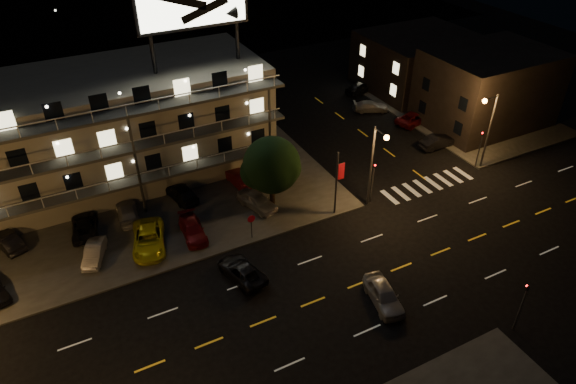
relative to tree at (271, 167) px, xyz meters
name	(u,v)px	position (x,y,z in m)	size (l,w,h in m)	color
ground	(336,293)	(-0.64, -12.25, -4.12)	(140.00, 140.00, 0.00)	black
curb_nw	(93,203)	(-14.64, 7.75, -4.04)	(44.00, 24.00, 0.15)	#323230
curb_ne	(456,108)	(29.36, 7.75, -4.04)	(16.00, 24.00, 0.15)	#323230
motel	(117,125)	(-10.58, 11.64, 1.22)	(28.00, 13.80, 18.10)	gray
side_bldg_front	(487,88)	(29.35, 3.75, 0.13)	(14.06, 10.00, 8.50)	black
side_bldg_back	(419,61)	(29.35, 15.75, -0.62)	(14.06, 12.00, 7.00)	black
streetlight_nc	(375,160)	(7.86, -4.31, 0.84)	(0.44, 1.92, 8.00)	#2D2D30
streetlight_ne	(488,124)	(21.50, -3.95, 0.84)	(1.92, 0.44, 8.00)	#2D2D30
signal_nw	(373,178)	(8.36, -3.75, -1.55)	(0.20, 0.27, 4.60)	#2D2D30
signal_sw	(523,303)	(8.36, -20.74, -1.55)	(0.20, 0.27, 4.60)	#2D2D30
signal_ne	(480,145)	(21.36, -3.75, -1.55)	(0.27, 0.20, 4.60)	#2D2D30
banner_north	(337,182)	(4.45, -3.85, -0.69)	(0.83, 0.16, 6.40)	#2D2D30
stop_sign	(251,223)	(-3.64, -3.67, -2.41)	(0.91, 0.11, 2.61)	#2D2D30
tree	(271,167)	(0.00, 0.00, 0.00)	(5.31, 5.11, 6.68)	black
lot_car_1	(94,253)	(-15.82, -0.31, -3.36)	(1.29, 3.69, 1.22)	gray
lot_car_2	(149,239)	(-11.57, -0.82, -3.22)	(2.48, 5.38, 1.50)	#D2CB13
lot_car_3	(193,230)	(-7.93, -1.12, -3.34)	(1.77, 4.35, 1.26)	#630E12
lot_car_4	(257,201)	(-1.45, 0.07, -3.25)	(1.70, 4.22, 1.44)	gray
lot_car_5	(7,240)	(-21.85, 4.44, -3.30)	(1.42, 4.07, 1.34)	black
lot_car_6	(85,226)	(-15.91, 3.53, -3.34)	(2.08, 4.51, 1.25)	black
lot_car_7	(127,212)	(-12.23, 3.83, -3.35)	(1.74, 4.28, 1.24)	gray
lot_car_8	(181,192)	(-7.15, 4.57, -3.21)	(1.78, 4.43, 1.51)	black
lot_car_9	(240,178)	(-1.37, 4.24, -3.25)	(1.51, 4.34, 1.43)	#630E12
side_car_0	(438,142)	(20.66, 1.30, -3.42)	(1.49, 4.26, 1.40)	black
side_car_1	(414,118)	(22.05, 7.11, -3.44)	(2.25, 4.88, 1.36)	#630E12
side_car_2	(371,106)	(19.47, 12.15, -3.49)	(1.76, 4.33, 1.26)	gray
side_car_3	(360,87)	(21.36, 17.40, -3.36)	(1.79, 4.44, 1.51)	black
road_car_east	(384,295)	(1.86, -14.58, -3.37)	(1.76, 4.39, 1.49)	gray
road_car_west	(242,271)	(-6.18, -7.48, -3.48)	(2.12, 4.59, 1.28)	black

